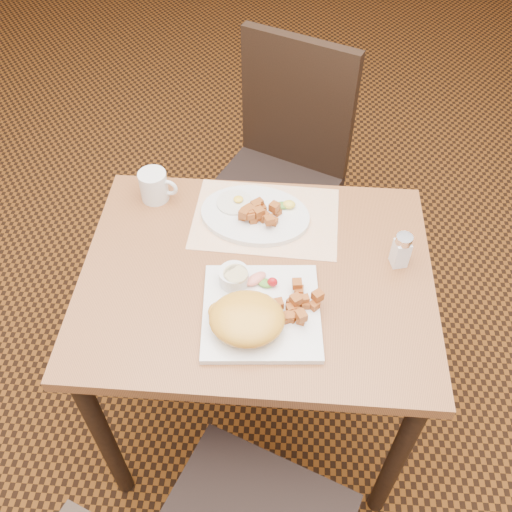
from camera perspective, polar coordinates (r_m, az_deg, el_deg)
The scene contains 15 objects.
ground at distance 2.09m, azimuth 0.04°, elevation -14.90°, with size 8.00×8.00×0.00m, color black.
table at distance 1.54m, azimuth 0.05°, elevation -4.30°, with size 0.90×0.70×0.75m.
chair_far at distance 2.10m, azimuth 2.52°, elevation 9.24°, with size 0.56×0.56×0.97m.
placemat at distance 1.59m, azimuth 0.97°, elevation 3.79°, with size 0.40×0.28×0.00m, color white.
plate_square at distance 1.37m, azimuth 0.54°, elevation -5.60°, with size 0.28×0.28×0.02m, color silver.
plate_oval at distance 1.59m, azimuth -0.10°, elevation 4.12°, with size 0.30×0.23×0.02m, color silver, non-canonical shape.
hollandaise_mound at distance 1.32m, azimuth -0.99°, elevation -6.29°, with size 0.18×0.16×0.07m.
ramekin at distance 1.40m, azimuth -2.21°, elevation -2.07°, with size 0.07×0.07×0.04m.
garnish_sq at distance 1.41m, azimuth 0.59°, elevation -2.46°, with size 0.09×0.06×0.03m.
fried_egg at distance 1.61m, azimuth -2.12°, elevation 5.42°, with size 0.10×0.10×0.02m.
garnish_ov at distance 1.59m, azimuth 3.08°, elevation 5.14°, with size 0.06×0.03×0.02m.
salt_shaker at distance 1.49m, azimuth 14.33°, elevation 0.60°, with size 0.05×0.05×0.10m.
coffee_mug at distance 1.65m, azimuth -10.11°, elevation 6.91°, with size 0.11×0.08×0.09m.
home_fries_sq at distance 1.36m, azimuth 4.17°, elevation -4.79°, with size 0.12×0.13×0.04m.
home_fries_ov at distance 1.55m, azimuth 0.24°, elevation 4.34°, with size 0.12×0.10×0.04m.
Camera 1 is at (0.07, -0.93, 1.87)m, focal length 40.00 mm.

